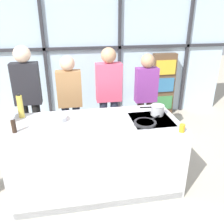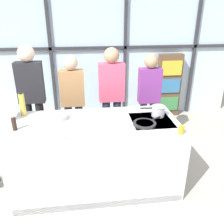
% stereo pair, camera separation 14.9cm
% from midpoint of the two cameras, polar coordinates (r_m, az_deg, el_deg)
% --- Properties ---
extents(ground_plane, '(18.00, 18.00, 0.00)m').
position_cam_midpoint_polar(ground_plane, '(3.54, -2.19, -16.44)').
color(ground_plane, '#BCB29E').
extents(back_window_wall, '(6.40, 0.10, 2.80)m').
position_cam_midpoint_polar(back_window_wall, '(5.13, -4.81, 13.66)').
color(back_window_wall, silver).
rests_on(back_window_wall, ground_plane).
extents(bookshelf, '(0.52, 0.19, 1.40)m').
position_cam_midpoint_polar(bookshelf, '(5.47, 14.26, 6.10)').
color(bookshelf, brown).
rests_on(bookshelf, ground_plane).
extents(demo_island, '(2.14, 1.00, 0.94)m').
position_cam_midpoint_polar(demo_island, '(3.26, -2.29, -10.13)').
color(demo_island, silver).
rests_on(demo_island, ground_plane).
extents(spectator_far_left, '(0.41, 0.25, 1.80)m').
position_cam_midpoint_polar(spectator_far_left, '(3.95, -17.77, 4.34)').
color(spectator_far_left, black).
rests_on(spectator_far_left, ground_plane).
extents(spectator_center_left, '(0.39, 0.23, 1.63)m').
position_cam_midpoint_polar(spectator_center_left, '(3.92, -8.34, 3.38)').
color(spectator_center_left, '#232838').
rests_on(spectator_center_left, ground_plane).
extents(spectator_center_right, '(0.42, 0.24, 1.74)m').
position_cam_midpoint_polar(spectator_center_right, '(3.93, 1.00, 4.66)').
color(spectator_center_right, '#232838').
rests_on(spectator_center_right, ground_plane).
extents(spectator_far_right, '(0.37, 0.23, 1.62)m').
position_cam_midpoint_polar(spectator_far_right, '(4.09, 9.95, 4.16)').
color(spectator_far_right, '#47382D').
rests_on(spectator_far_right, ground_plane).
extents(frying_pan, '(0.46, 0.36, 0.03)m').
position_cam_midpoint_polar(frying_pan, '(3.02, 9.38, -2.74)').
color(frying_pan, '#232326').
rests_on(frying_pan, demo_island).
extents(saucepan, '(0.34, 0.18, 0.14)m').
position_cam_midpoint_polar(saucepan, '(3.28, 12.31, 0.30)').
color(saucepan, silver).
rests_on(saucepan, demo_island).
extents(white_plate, '(0.23, 0.23, 0.01)m').
position_cam_midpoint_polar(white_plate, '(2.74, -11.71, -6.06)').
color(white_plate, white).
rests_on(white_plate, demo_island).
extents(mixing_bowl, '(0.23, 0.23, 0.06)m').
position_cam_midpoint_polar(mixing_bowl, '(3.18, -11.38, -1.19)').
color(mixing_bowl, silver).
rests_on(mixing_bowl, demo_island).
extents(oil_bottle, '(0.08, 0.08, 0.33)m').
position_cam_midpoint_polar(oil_bottle, '(3.39, -19.61, 1.71)').
color(oil_bottle, '#E0CC4C').
rests_on(oil_bottle, demo_island).
extents(pepper_grinder, '(0.05, 0.05, 0.19)m').
position_cam_midpoint_polar(pepper_grinder, '(3.02, -21.19, -2.60)').
color(pepper_grinder, '#332319').
rests_on(pepper_grinder, demo_island).
extents(juice_glass_near, '(0.07, 0.07, 0.10)m').
position_cam_midpoint_polar(juice_glass_near, '(2.89, 17.76, -4.13)').
color(juice_glass_near, orange).
rests_on(juice_glass_near, demo_island).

